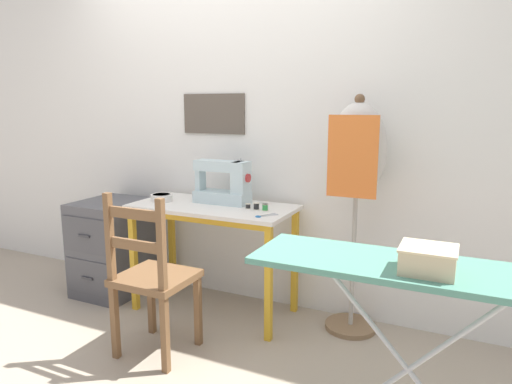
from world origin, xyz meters
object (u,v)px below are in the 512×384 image
Objects in this scene: sewing_machine at (225,184)px; storage_box at (428,260)px; dress_form at (357,163)px; ironing_board at (414,276)px; filing_cabinet at (113,247)px; thread_spool_near_machine at (248,206)px; scissors at (263,216)px; wooden_chair at (152,279)px; fabric_bowl at (162,197)px; thread_spool_far_edge at (265,207)px; thread_spool_mid_table at (256,206)px.

storage_box is (1.37, -1.01, -0.02)m from sewing_machine.
dress_form is 1.13m from ironing_board.
thread_spool_near_machine is at bearing 2.70° from filing_cabinet.
sewing_machine is 0.32× the size of ironing_board.
thread_spool_near_machine reaches higher than scissors.
thread_spool_near_machine is 0.04× the size of wooden_chair.
fabric_bowl is at bearing -163.62° from sewing_machine.
fabric_bowl is at bearing 154.04° from storage_box.
filing_cabinet is (-1.23, -0.05, -0.41)m from thread_spool_far_edge.
thread_spool_mid_table is (0.27, -0.08, -0.11)m from sewing_machine.
thread_spool_far_edge is 0.04× the size of ironing_board.
ironing_board is 6.32× the size of storage_box.
fabric_bowl is at bearing 0.41° from filing_cabinet.
ironing_board is at bearing 130.08° from storage_box.
thread_spool_far_edge is 0.06× the size of filing_cabinet.
thread_spool_mid_table and thread_spool_far_edge have the same top height.
sewing_machine is 0.25m from thread_spool_near_machine.
ironing_board is (0.99, -0.87, 0.01)m from thread_spool_far_edge.
fabric_bowl is (-0.43, -0.13, -0.11)m from sewing_machine.
storage_box is (0.99, -0.78, 0.12)m from scissors.
filing_cabinet is at bearing 144.77° from wooden_chair.
thread_spool_far_edge is at bearing -3.79° from thread_spool_mid_table.
sewing_machine reaches higher than thread_spool_mid_table.
fabric_bowl is 0.16× the size of wooden_chair.
scissors is (0.82, -0.10, -0.02)m from fabric_bowl.
scissors is 0.73m from wooden_chair.
sewing_machine is 10.50× the size of thread_spool_near_machine.
sewing_machine is 9.03× the size of thread_spool_mid_table.
sewing_machine is at bearing 163.62° from thread_spool_mid_table.
fabric_bowl is at bearing 121.68° from wooden_chair.
filing_cabinet is (-1.17, -0.05, -0.41)m from thread_spool_mid_table.
thread_spool_near_machine is at bearing -169.27° from dress_form.
wooden_chair is at bearing -95.27° from sewing_machine.
storage_box is at bearing -64.58° from dress_form.
storage_box reaches higher than thread_spool_mid_table.
thread_spool_mid_table is 0.03× the size of dress_form.
dress_form reaches higher than fabric_bowl.
scissors reaches higher than filing_cabinet.
thread_spool_near_machine is 0.74m from dress_form.
fabric_bowl is 0.21× the size of filing_cabinet.
sewing_machine reaches higher than fabric_bowl.
dress_form reaches higher than thread_spool_mid_table.
sewing_machine reaches higher than wooden_chair.
thread_spool_near_machine is 0.05× the size of filing_cabinet.
thread_spool_far_edge reaches higher than thread_spool_near_machine.
wooden_chair reaches higher than ironing_board.
thread_spool_far_edge is 0.05× the size of wooden_chair.
sewing_machine is 0.84m from wooden_chair.
filing_cabinet is at bearing -179.59° from fabric_bowl.
sewing_machine is 2.64× the size of fabric_bowl.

